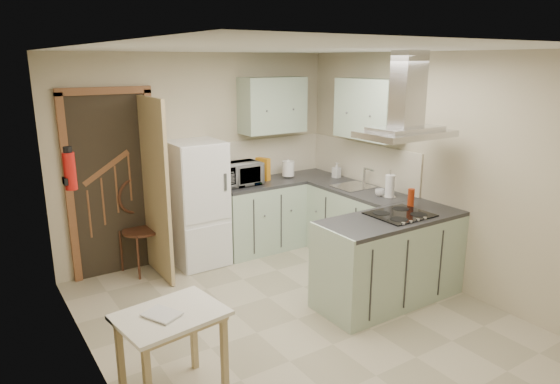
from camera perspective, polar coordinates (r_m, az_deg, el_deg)
floor at (r=4.95m, az=2.03°, el=-14.28°), size 4.20×4.20×0.00m
ceiling at (r=4.33m, az=2.34°, el=16.04°), size 4.20×4.20×0.00m
back_wall at (r=6.26m, az=-9.07°, el=4.00°), size 3.60×0.00×3.60m
left_wall at (r=3.77m, az=-20.76°, el=-4.06°), size 0.00×4.20×4.20m
right_wall at (r=5.69m, az=17.12°, el=2.43°), size 0.00×4.20×4.20m
doorway at (r=5.92m, az=-18.59°, el=0.80°), size 1.10×0.12×2.10m
fridge at (r=6.03m, az=-9.42°, el=-1.32°), size 0.60×0.60×1.50m
counter_back at (r=6.50m, az=-2.37°, el=-2.71°), size 1.08×0.60×0.90m
counter_right at (r=6.44m, az=7.18°, el=-2.97°), size 0.60×1.95×0.90m
splashback at (r=6.71m, az=-1.51°, el=4.04°), size 1.68×0.02×0.50m
wall_cabinet_back at (r=6.48m, az=-0.86°, el=9.90°), size 0.85×0.35×0.70m
wall_cabinet_right at (r=6.04m, az=10.23°, el=9.31°), size 0.35×0.90×0.70m
peninsula at (r=5.25m, az=12.49°, el=-7.45°), size 1.55×0.65×0.90m
hob at (r=5.16m, az=13.55°, el=-2.50°), size 0.58×0.50×0.01m
extractor_hood at (r=4.99m, az=14.11°, el=6.46°), size 0.90×0.55×0.10m
sink at (r=6.19m, az=8.36°, el=0.64°), size 0.45×0.40×0.01m
fire_extinguisher at (r=4.58m, az=-22.89°, el=2.21°), size 0.10×0.10×0.32m
drop_leaf_table at (r=3.87m, az=-12.14°, el=-17.81°), size 0.79×0.64×0.68m
bentwood_chair at (r=6.01m, az=-15.56°, el=-4.29°), size 0.54×0.54×0.99m
microwave at (r=6.21m, az=-4.62°, el=2.07°), size 0.52×0.35×0.28m
kettle at (r=6.61m, az=0.94°, el=2.70°), size 0.17×0.17×0.24m
cereal_box at (r=6.46m, az=-1.96°, el=2.65°), size 0.14×0.21×0.29m
soap_bottle at (r=6.63m, az=6.48°, el=2.49°), size 0.10×0.11×0.20m
paper_towel at (r=5.76m, az=12.44°, el=0.69°), size 0.12×0.12×0.27m
cup at (r=5.82m, az=11.31°, el=-0.06°), size 0.11×0.11×0.08m
red_bottle at (r=5.45m, az=14.74°, el=-0.64°), size 0.08×0.08×0.20m
book at (r=3.60m, az=-14.43°, el=-13.37°), size 0.27×0.30×0.11m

